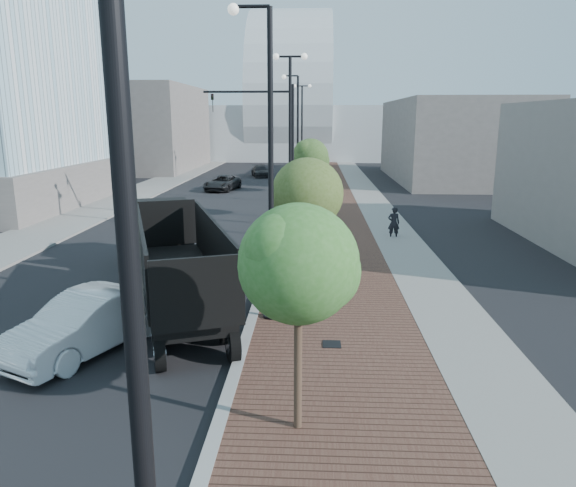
{
  "coord_description": "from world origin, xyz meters",
  "views": [
    {
      "loc": [
        1.89,
        -5.51,
        6.13
      ],
      "look_at": [
        1.0,
        12.0,
        2.0
      ],
      "focal_mm": 33.11,
      "sensor_mm": 36.0,
      "label": 1
    }
  ],
  "objects_px": {
    "dump_truck": "(170,249)",
    "pedestrian": "(394,223)",
    "white_sedan": "(88,322)",
    "dark_car_mid": "(222,183)"
  },
  "relations": [
    {
      "from": "dump_truck",
      "to": "pedestrian",
      "type": "bearing_deg",
      "value": 19.89
    },
    {
      "from": "white_sedan",
      "to": "dark_car_mid",
      "type": "bearing_deg",
      "value": 118.04
    },
    {
      "from": "dump_truck",
      "to": "dark_car_mid",
      "type": "distance_m",
      "value": 26.94
    },
    {
      "from": "dump_truck",
      "to": "dark_car_mid",
      "type": "relative_size",
      "value": 2.83
    },
    {
      "from": "dump_truck",
      "to": "pedestrian",
      "type": "distance_m",
      "value": 12.51
    },
    {
      "from": "white_sedan",
      "to": "pedestrian",
      "type": "distance_m",
      "value": 17.51
    },
    {
      "from": "white_sedan",
      "to": "dump_truck",
      "type": "bearing_deg",
      "value": 109.18
    },
    {
      "from": "dump_truck",
      "to": "pedestrian",
      "type": "relative_size",
      "value": 7.83
    },
    {
      "from": "white_sedan",
      "to": "dark_car_mid",
      "type": "xyz_separation_m",
      "value": [
        -2.05,
        33.05,
        -0.14
      ]
    },
    {
      "from": "white_sedan",
      "to": "pedestrian",
      "type": "relative_size",
      "value": 2.84
    }
  ]
}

